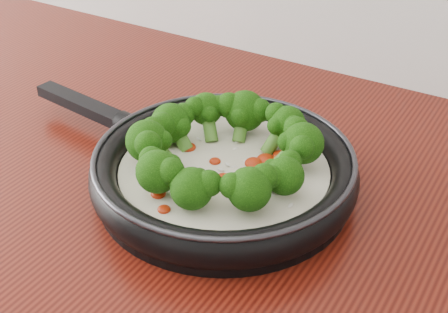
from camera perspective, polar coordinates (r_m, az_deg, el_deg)
The scene contains 1 object.
skillet at distance 0.74m, azimuth -0.21°, elevation -0.84°, with size 0.53×0.36×0.09m.
Camera 1 is at (0.45, 0.57, 1.35)m, focal length 48.83 mm.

